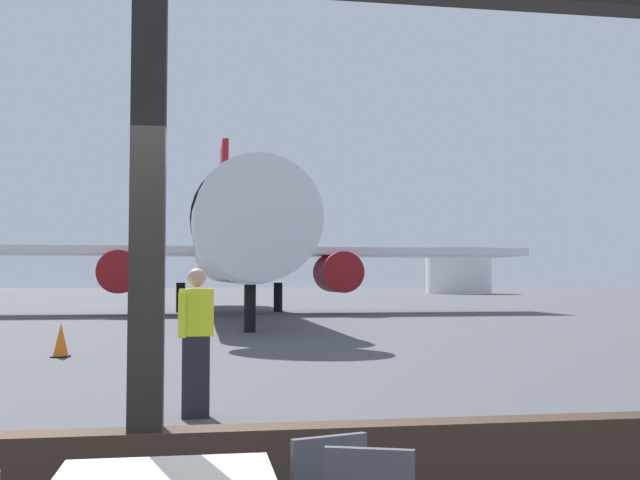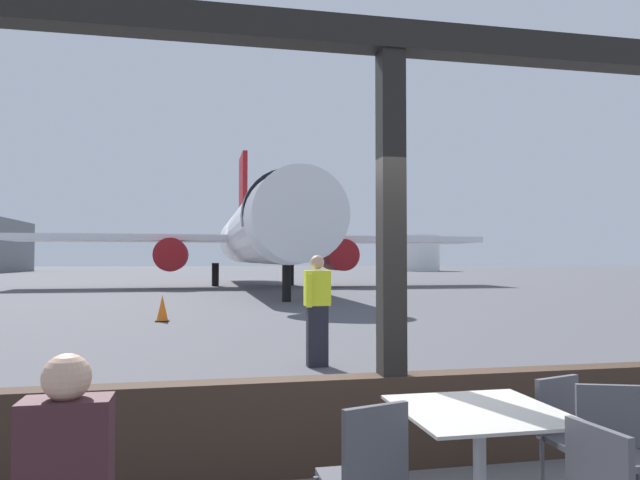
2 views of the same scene
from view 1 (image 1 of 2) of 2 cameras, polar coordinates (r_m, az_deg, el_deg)
ground_plane at (r=44.53m, az=-9.68°, el=-5.05°), size 220.00×220.00×0.00m
window_frame at (r=4.53m, az=-13.05°, el=-7.53°), size 7.27×0.24×3.63m
airplane at (r=34.35m, az=-6.61°, el=-0.29°), size 28.70×29.62×10.04m
ground_crew_worker at (r=8.98m, az=-9.39°, el=-7.50°), size 0.41×0.44×1.74m
traffic_cone at (r=16.60m, az=-19.08°, el=-7.25°), size 0.36×0.36×0.71m
fuel_storage_tank at (r=87.85m, az=10.46°, el=-2.31°), size 7.48×7.48×5.24m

